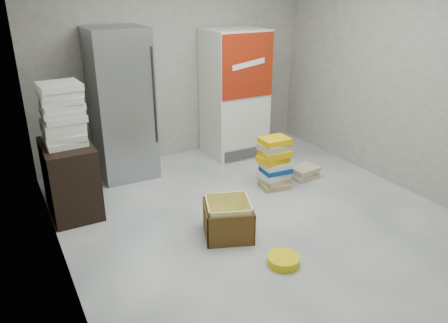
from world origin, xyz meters
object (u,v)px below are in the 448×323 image
coke_cooler (235,93)px  wood_shelf (71,178)px  steel_fridge (121,105)px  cardboard_box (228,221)px  phonebook_stack_main (274,163)px

coke_cooler → wood_shelf: size_ratio=2.25×
steel_fridge → coke_cooler: 1.65m
coke_cooler → cardboard_box: coke_cooler is taller
wood_shelf → cardboard_box: 1.81m
steel_fridge → phonebook_stack_main: bearing=-41.2°
steel_fridge → wood_shelf: steel_fridge is taller
steel_fridge → cardboard_box: steel_fridge is taller
steel_fridge → coke_cooler: steel_fridge is taller
phonebook_stack_main → steel_fridge: bearing=139.7°
coke_cooler → cardboard_box: size_ratio=2.97×
coke_cooler → phonebook_stack_main: (-0.17, -1.29, -0.58)m
steel_fridge → coke_cooler: size_ratio=1.06×
wood_shelf → phonebook_stack_main: bearing=-13.8°
steel_fridge → wood_shelf: bearing=-138.7°
steel_fridge → phonebook_stack_main: size_ratio=2.91×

